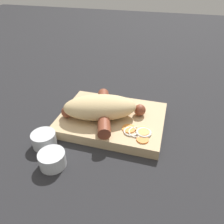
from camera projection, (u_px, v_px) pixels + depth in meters
name	position (u px, v px, depth m)	size (l,w,h in m)	color
ground_plane	(112.00, 123.00, 0.53)	(3.00, 3.00, 0.00)	#232326
food_tray	(112.00, 119.00, 0.52)	(0.24, 0.18, 0.02)	tan
bread_roll	(100.00, 107.00, 0.50)	(0.18, 0.13, 0.05)	#DBBC84
sausage	(104.00, 111.00, 0.51)	(0.19, 0.17, 0.03)	brown
pickled_veggies	(138.00, 132.00, 0.46)	(0.07, 0.06, 0.01)	orange
condiment_cup_near	(44.00, 140.00, 0.46)	(0.05, 0.05, 0.03)	silver
condiment_cup_far	(52.00, 160.00, 0.41)	(0.05, 0.05, 0.03)	silver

